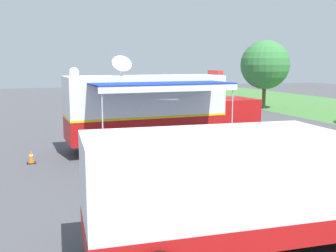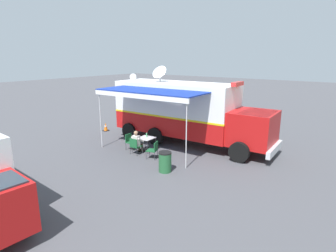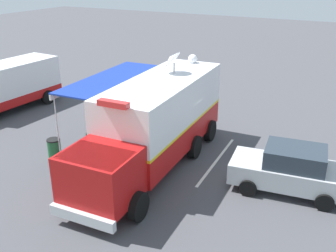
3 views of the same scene
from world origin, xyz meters
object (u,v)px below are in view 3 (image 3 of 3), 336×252
at_px(folding_chair_spare_by_truck, 93,140).
at_px(seated_responder, 109,128).
at_px(water_bottle, 123,128).
at_px(support_truck, 6,87).
at_px(folding_chair_beside_table, 123,126).
at_px(folding_chair_at_table, 106,130).
at_px(trash_bin, 54,149).
at_px(command_truck, 154,121).
at_px(car_behind_truck, 290,169).
at_px(folding_table, 119,131).
at_px(traffic_cone, 192,111).

distance_m(folding_chair_spare_by_truck, seated_responder, 1.18).
height_order(water_bottle, support_truck, support_truck).
bearing_deg(folding_chair_beside_table, support_truck, -0.32).
xyz_separation_m(folding_chair_at_table, trash_bin, (0.84, 2.58, -0.06)).
distance_m(command_truck, support_truck, 10.85).
distance_m(command_truck, trash_bin, 4.63).
relative_size(folding_chair_spare_by_truck, car_behind_truck, 0.20).
distance_m(water_bottle, trash_bin, 3.19).
relative_size(folding_table, folding_chair_at_table, 0.96).
relative_size(water_bottle, trash_bin, 0.25).
relative_size(folding_table, seated_responder, 0.67).
bearing_deg(support_truck, water_bottle, 174.57).
xyz_separation_m(water_bottle, car_behind_truck, (-7.71, 0.55, 0.05)).
height_order(folding_table, folding_chair_spare_by_truck, folding_chair_spare_by_truck).
xyz_separation_m(folding_table, seated_responder, (0.61, -0.08, -0.02)).
bearing_deg(seated_responder, folding_chair_at_table, 2.45).
relative_size(folding_chair_beside_table, traffic_cone, 1.50).
height_order(water_bottle, folding_chair_spare_by_truck, water_bottle).
bearing_deg(support_truck, trash_bin, 152.70).
distance_m(folding_chair_spare_by_truck, car_behind_truck, 8.59).
bearing_deg(folding_chair_at_table, water_bottle, -178.57).
xyz_separation_m(seated_responder, traffic_cone, (-2.10, -4.87, -0.37)).
xyz_separation_m(trash_bin, traffic_cone, (-3.13, -7.47, -0.18)).
height_order(folding_chair_beside_table, seated_responder, seated_responder).
xyz_separation_m(folding_chair_at_table, seated_responder, (-0.19, -0.01, 0.14)).
height_order(water_bottle, car_behind_truck, car_behind_truck).
bearing_deg(folding_chair_spare_by_truck, folding_table, -122.19).
bearing_deg(folding_chair_beside_table, seated_responder, 71.54).
height_order(water_bottle, seated_responder, seated_responder).
xyz_separation_m(trash_bin, support_truck, (6.60, -3.41, 0.93)).
height_order(support_truck, car_behind_truck, support_truck).
xyz_separation_m(traffic_cone, support_truck, (9.73, 4.06, 1.11)).
bearing_deg(command_truck, folding_table, -20.74).
height_order(folding_chair_beside_table, folding_chair_spare_by_truck, same).
relative_size(folding_chair_beside_table, seated_responder, 0.70).
relative_size(water_bottle, folding_chair_at_table, 0.26).
bearing_deg(command_truck, folding_chair_at_table, -17.09).
xyz_separation_m(folding_table, support_truck, (8.24, -0.89, 0.71)).
xyz_separation_m(folding_chair_spare_by_truck, traffic_cone, (-2.18, -6.04, -0.23)).
distance_m(folding_chair_spare_by_truck, traffic_cone, 6.43).
bearing_deg(trash_bin, folding_table, -123.09).
relative_size(folding_chair_spare_by_truck, support_truck, 0.13).
bearing_deg(traffic_cone, folding_chair_beside_table, 65.82).
relative_size(water_bottle, car_behind_truck, 0.05).
relative_size(seated_responder, car_behind_truck, 0.29).
height_order(command_truck, water_bottle, command_truck).
height_order(folding_chair_spare_by_truck, car_behind_truck, car_behind_truck).
bearing_deg(folding_chair_at_table, folding_chair_spare_by_truck, 95.60).
height_order(traffic_cone, car_behind_truck, car_behind_truck).
xyz_separation_m(folding_chair_at_table, car_behind_truck, (-8.67, 0.52, 0.37)).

